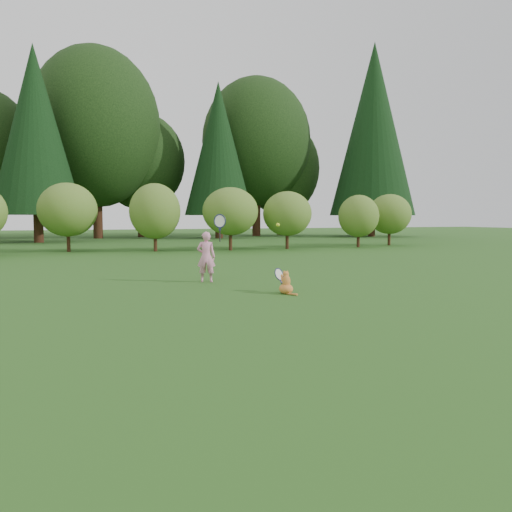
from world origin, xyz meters
name	(u,v)px	position (x,y,z in m)	size (l,w,h in m)	color
ground	(261,304)	(0.00, 0.00, 0.00)	(100.00, 100.00, 0.00)	#225016
shrub_row	(148,216)	(0.00, 13.00, 1.40)	(28.00, 3.00, 2.80)	olive
woodland_backdrop	(123,111)	(0.00, 23.00, 7.50)	(48.00, 10.00, 15.00)	black
child	(207,256)	(-0.15, 2.92, 0.56)	(0.62, 0.38, 1.60)	pink
cat	(286,282)	(0.79, 0.86, 0.22)	(0.32, 0.63, 0.57)	orange
tennis_ball	(278,225)	(1.08, 1.95, 1.22)	(0.08, 0.08, 0.08)	yellow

